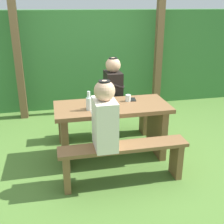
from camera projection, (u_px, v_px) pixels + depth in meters
ground_plane at (112, 156)px, 3.71m from camera, size 12.00×12.00×0.00m
hedge_backdrop at (87, 58)px, 5.45m from camera, size 6.40×0.66×1.76m
pergola_post_left at (17, 53)px, 4.57m from camera, size 0.12×0.12×2.23m
pergola_post_right at (159, 48)px, 5.05m from camera, size 0.12×0.12×2.23m
picnic_table at (112, 122)px, 3.54m from camera, size 1.40×0.64×0.70m
bench_near at (124, 156)px, 3.06m from camera, size 1.40×0.24×0.46m
bench_far at (103, 116)px, 4.13m from camera, size 1.40×0.24×0.46m
person_white_shirt at (105, 118)px, 2.85m from camera, size 0.25×0.35×0.72m
person_black_coat at (113, 85)px, 3.99m from camera, size 0.25×0.35×0.72m
drinking_glass at (128, 98)px, 3.59m from camera, size 0.07×0.07×0.08m
bottle_left at (89, 103)px, 3.27m from camera, size 0.07×0.07×0.23m
bottle_right at (97, 101)px, 3.34m from camera, size 0.06×0.06×0.21m
cell_phone at (133, 99)px, 3.65m from camera, size 0.09×0.15×0.01m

